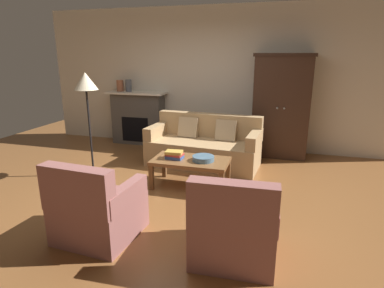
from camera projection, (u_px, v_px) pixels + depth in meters
name	position (u px, v px, depth m)	size (l,w,h in m)	color
ground_plane	(170.00, 193.00, 4.48)	(9.60, 9.60, 0.00)	brown
back_wall	(212.00, 79.00, 6.45)	(7.20, 0.10, 2.80)	silver
fireplace	(138.00, 117.00, 6.86)	(1.26, 0.48, 1.12)	#4C4947
armoire	(281.00, 106.00, 5.90)	(1.06, 0.57, 1.90)	#382319
couch	(204.00, 147.00, 5.58)	(1.97, 0.99, 0.86)	tan
coffee_table	(191.00, 163.00, 4.61)	(1.10, 0.60, 0.42)	brown
fruit_bowl	(203.00, 158.00, 4.53)	(0.31, 0.31, 0.07)	slate
book_stack	(174.00, 155.00, 4.62)	(0.26, 0.20, 0.12)	#38569E
mantel_vase_terracotta	(120.00, 86.00, 6.76)	(0.15, 0.15, 0.24)	#A86042
mantel_vase_slate	(129.00, 86.00, 6.71)	(0.13, 0.13, 0.25)	#565B66
armchair_near_left	(97.00, 210.00, 3.32)	(0.83, 0.82, 0.88)	#935B56
armchair_near_right	(234.00, 228.00, 2.99)	(0.81, 0.80, 0.88)	#935B56
floor_lamp	(86.00, 87.00, 4.78)	(0.36, 0.36, 1.63)	black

